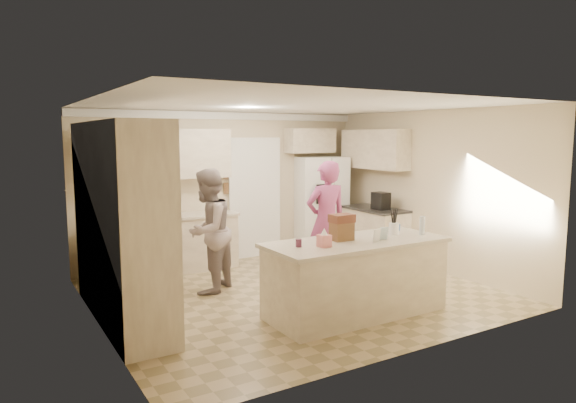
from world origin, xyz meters
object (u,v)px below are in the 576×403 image
utensil_crock (394,229)px  refrigerator (320,205)px  teen_boy (208,231)px  teen_girl (326,221)px  coffee_maker (381,201)px  tissue_box (324,241)px  island_base (356,279)px  dollhouse_body (342,231)px

utensil_crock → refrigerator: bearing=72.7°
teen_boy → teen_girl: size_ratio=0.96×
utensil_crock → teen_girl: size_ratio=0.08×
refrigerator → utensil_crock: size_ratio=12.00×
coffee_maker → teen_girl: teen_girl is taller
tissue_box → island_base: bearing=10.3°
coffee_maker → tissue_box: size_ratio=2.14×
teen_girl → tissue_box: bearing=59.1°
utensil_crock → teen_girl: 1.37m
tissue_box → teen_girl: bearing=53.9°
coffee_maker → teen_girl: bearing=-162.0°
island_base → dollhouse_body: size_ratio=8.46×
island_base → refrigerator: bearing=62.7°
utensil_crock → island_base: bearing=-175.6°
tissue_box → teen_boy: size_ratio=0.08×
refrigerator → island_base: 3.52m
dollhouse_body → teen_boy: (-1.05, 1.70, -0.16)m
utensil_crock → tissue_box: (-1.20, -0.15, -0.00)m
island_base → tissue_box: (-0.55, -0.10, 0.56)m
tissue_box → teen_girl: (1.10, 1.51, -0.08)m
dollhouse_body → teen_boy: teen_boy is taller
coffee_maker → utensil_crock: 2.32m
utensil_crock → teen_girl: (-0.10, 1.36, -0.09)m
refrigerator → tissue_box: (-2.15, -3.20, 0.10)m
dollhouse_body → refrigerator: bearing=59.7°
refrigerator → teen_boy: 3.09m
dollhouse_body → teen_girl: bearing=61.9°
coffee_maker → island_base: bearing=-137.2°
utensil_crock → dollhouse_body: (-0.80, 0.05, 0.04)m
island_base → teen_girl: (0.55, 1.41, 0.47)m
utensil_crock → teen_boy: 2.55m
refrigerator → tissue_box: size_ratio=12.86×
refrigerator → utensil_crock: bearing=-96.0°
teen_girl → utensil_crock: bearing=99.4°
island_base → utensil_crock: bearing=4.4°
utensil_crock → tissue_box: bearing=-172.9°
coffee_maker → teen_boy: bearing=-178.2°
coffee_maker → island_base: size_ratio=0.14×
coffee_maker → teen_boy: teen_boy is taller
teen_girl → island_base: bearing=73.9°
tissue_box → teen_boy: teen_boy is taller
island_base → dollhouse_body: 0.62m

